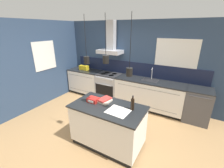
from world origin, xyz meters
TOP-DOWN VIEW (x-y plane):
  - ground_plane at (0.00, 0.00)m, footprint 16.00×16.00m
  - wall_back at (-0.04, 2.00)m, footprint 5.60×2.37m
  - wall_left at (-2.43, 0.70)m, footprint 0.08×3.80m
  - counter_run_left at (-1.75, 1.69)m, footprint 1.25×0.64m
  - counter_run_sink at (0.67, 1.69)m, footprint 2.04×0.64m
  - oven_range at (-0.74, 1.69)m, footprint 0.78×0.66m
  - dishwasher at (1.99, 1.69)m, footprint 0.62×0.65m
  - kitchen_island at (0.39, -0.23)m, footprint 1.48×0.82m
  - bottle_on_island at (0.86, -0.12)m, footprint 0.07×0.07m
  - book_stack at (0.23, -0.10)m, footprint 0.26×0.32m
  - red_supply_box at (0.02, -0.22)m, footprint 0.23×0.18m
  - paper_pile at (0.66, -0.31)m, footprint 0.43×0.38m
  - yellow_toolbox at (-1.80, 1.69)m, footprint 0.34×0.18m

SIDE VIEW (x-z plane):
  - ground_plane at x=0.00m, z-range 0.00..0.00m
  - oven_range at x=-0.74m, z-range 0.00..0.91m
  - dishwasher at x=1.99m, z-range 0.00..0.91m
  - kitchen_island at x=0.39m, z-range 0.00..0.91m
  - counter_run_left at x=-1.75m, z-range 0.01..0.92m
  - counter_run_sink at x=0.67m, z-range -0.17..1.09m
  - paper_pile at x=0.66m, z-range 0.91..0.92m
  - book_stack at x=0.23m, z-range 0.91..0.98m
  - red_supply_box at x=0.02m, z-range 0.91..1.00m
  - yellow_toolbox at x=-1.80m, z-range 0.90..1.09m
  - bottle_on_island at x=0.86m, z-range 0.88..1.18m
  - wall_left at x=-2.43m, z-range 0.00..2.60m
  - wall_back at x=-0.04m, z-range 0.06..2.66m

